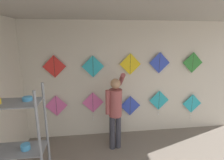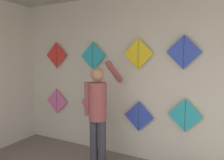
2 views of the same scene
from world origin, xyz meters
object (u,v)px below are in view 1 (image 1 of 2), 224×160
at_px(kite_2, 130,106).
at_px(kite_7, 130,64).
at_px(shelf_rack, 5,156).
at_px(kite_4, 192,105).
at_px(kite_6, 93,67).
at_px(kite_9, 193,63).
at_px(shopkeeper, 115,108).
at_px(kite_1, 93,104).
at_px(kite_8, 159,63).
at_px(kite_3, 159,101).
at_px(kite_5, 54,67).
at_px(kite_0, 56,106).

bearing_deg(kite_2, kite_7, 180.00).
bearing_deg(shelf_rack, kite_4, 30.03).
relative_size(kite_6, kite_9, 1.00).
bearing_deg(kite_7, kite_6, 180.00).
distance_m(shopkeeper, kite_1, 0.74).
xyz_separation_m(kite_8, kite_9, (0.86, 0.00, -0.01)).
distance_m(kite_7, kite_9, 1.58).
xyz_separation_m(shopkeeper, kite_9, (2.01, 0.56, 0.85)).
distance_m(kite_4, kite_9, 1.13).
height_order(kite_2, kite_6, kite_6).
height_order(kite_4, kite_8, kite_8).
relative_size(shelf_rack, kite_6, 3.71).
relative_size(kite_4, kite_9, 1.40).
xyz_separation_m(shelf_rack, kite_8, (2.67, 2.10, 0.74)).
bearing_deg(kite_8, kite_7, 180.00).
xyz_separation_m(shopkeeper, kite_6, (-0.44, 0.56, 0.81)).
distance_m(kite_3, kite_7, 1.24).
bearing_deg(kite_4, shopkeeper, -165.26).
distance_m(kite_1, kite_2, 0.93).
bearing_deg(shelf_rack, kite_5, 84.24).
bearing_deg(kite_4, kite_3, 179.98).
distance_m(shelf_rack, kite_7, 2.96).
bearing_deg(kite_9, kite_1, -179.97).
distance_m(shelf_rack, kite_1, 2.36).
xyz_separation_m(kite_6, kite_9, (2.45, 0.00, 0.05)).
relative_size(kite_7, kite_9, 1.00).
height_order(shopkeeper, kite_7, kite_7).
bearing_deg(kite_4, shelf_rack, -149.97).
bearing_deg(kite_4, kite_6, 179.97).
bearing_deg(kite_0, kite_2, 0.00).
height_order(shelf_rack, kite_6, kite_6).
bearing_deg(shopkeeper, kite_7, 42.07).
bearing_deg(kite_1, kite_6, 2.47).
bearing_deg(kite_9, kite_4, -0.61).
xyz_separation_m(kite_2, kite_8, (0.69, 0.00, 1.07)).
bearing_deg(kite_7, kite_8, 0.00).
distance_m(kite_0, kite_3, 2.54).
distance_m(kite_0, kite_7, 2.01).
height_order(kite_5, kite_6, kite_5).
height_order(shelf_rack, kite_7, kite_7).
bearing_deg(kite_9, kite_7, 180.00).
bearing_deg(shelf_rack, kite_0, 84.92).
height_order(kite_7, kite_8, kite_8).
distance_m(kite_1, kite_7, 1.32).
bearing_deg(kite_5, kite_9, 0.00).
height_order(kite_3, kite_4, kite_3).
distance_m(kite_3, kite_9, 1.27).
relative_size(kite_2, kite_8, 1.00).
xyz_separation_m(kite_6, kite_8, (1.60, 0.00, 0.06)).
xyz_separation_m(shelf_rack, kite_3, (2.72, 2.10, -0.25)).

